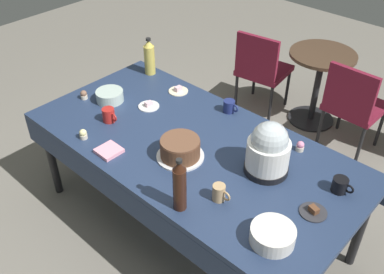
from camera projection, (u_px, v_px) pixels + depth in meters
The scene contains 22 objects.
ground at pixel (192, 223), 3.23m from camera, with size 9.00×9.00×0.00m, color slate.
potluck_table at pixel (192, 151), 2.81m from camera, with size 2.20×1.10×0.75m.
frosted_layer_cake at pixel (180, 149), 2.63m from camera, with size 0.29×0.29×0.13m.
slow_cooker at pixel (268, 150), 2.47m from camera, with size 0.26×0.26×0.34m.
glass_salad_bowl at pixel (110, 96), 3.16m from camera, with size 0.20×0.20×0.08m, color #B2C6BC.
ceramic_snack_bowl at pixel (273, 235), 2.12m from camera, with size 0.22×0.22×0.09m, color silver.
dessert_plate_white at pixel (149, 106), 3.11m from camera, with size 0.15×0.15×0.04m.
dessert_plate_charcoal at pixel (313, 211), 2.29m from camera, with size 0.15×0.15×0.04m.
dessert_plate_cream at pixel (178, 90), 3.28m from camera, with size 0.15×0.15×0.04m.
cupcake_rose at pixel (300, 146), 2.70m from camera, with size 0.05×0.05×0.07m.
cupcake_mint at pixel (83, 134), 2.80m from camera, with size 0.05×0.05×0.07m.
cupcake_berry at pixel (84, 95), 3.19m from camera, with size 0.05×0.05×0.07m.
soda_bottle_cola at pixel (180, 186), 2.24m from camera, with size 0.07×0.07×0.33m.
soda_bottle_ginger_ale at pixel (149, 57), 3.43m from camera, with size 0.09×0.09×0.30m.
coffee_mug_black at pixel (340, 185), 2.40m from camera, with size 0.13×0.09×0.09m.
coffee_mug_navy at pixel (229, 106), 3.04m from camera, with size 0.12×0.08×0.09m.
coffee_mug_tan at pixel (219, 193), 2.35m from camera, with size 0.11×0.07×0.10m.
coffee_mug_red at pixel (109, 115), 2.95m from camera, with size 0.13×0.08×0.10m.
paper_napkin_stack at pixel (109, 151), 2.70m from camera, with size 0.14×0.14×0.02m, color pink.
maroon_chair_left at pixel (261, 67), 4.15m from camera, with size 0.49×0.49×0.85m.
maroon_chair_right at pixel (353, 103), 3.64m from camera, with size 0.45×0.45×0.85m.
round_cafe_table at pixel (319, 75), 4.01m from camera, with size 0.60×0.60×0.72m.
Camera 1 is at (1.48, -1.62, 2.45)m, focal length 40.65 mm.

